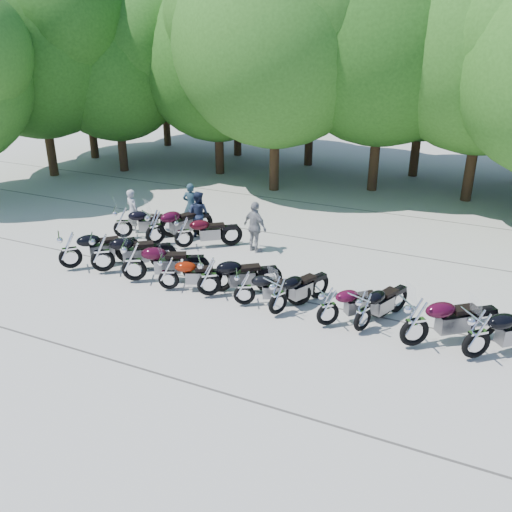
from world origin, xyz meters
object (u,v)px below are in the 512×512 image
at_px(motorcycle_5, 244,287).
at_px(rider_3, 191,205).
at_px(motorcycle_11, 122,222).
at_px(motorcycle_8, 363,311).
at_px(motorcycle_12, 155,226).
at_px(rider_2, 255,227).
at_px(motorcycle_4, 209,276).
at_px(motorcycle_0, 69,249).
at_px(rider_1, 198,214).
at_px(motorcycle_7, 328,306).
at_px(motorcycle_10, 478,333).
at_px(rider_0, 133,211).
at_px(motorcycle_3, 168,272).
at_px(motorcycle_6, 278,295).
at_px(motorcycle_2, 133,261).
at_px(motorcycle_9, 416,321).
at_px(motorcycle_13, 184,231).
at_px(motorcycle_1, 102,252).

xyz_separation_m(motorcycle_5, rider_3, (-4.52, 4.80, 0.27)).
bearing_deg(motorcycle_11, motorcycle_8, -139.17).
height_order(motorcycle_12, rider_2, rider_2).
bearing_deg(motorcycle_4, motorcycle_0, 54.79).
relative_size(rider_1, rider_3, 0.98).
bearing_deg(motorcycle_7, motorcycle_5, 43.67).
bearing_deg(motorcycle_10, rider_0, 32.87).
height_order(motorcycle_5, motorcycle_12, motorcycle_12).
xyz_separation_m(motorcycle_3, motorcycle_4, (1.25, 0.12, 0.09)).
distance_m(motorcycle_5, motorcycle_12, 5.33).
distance_m(motorcycle_3, rider_3, 5.34).
relative_size(motorcycle_6, rider_1, 1.30).
height_order(rider_2, rider_3, rider_2).
distance_m(motorcycle_3, motorcycle_8, 5.58).
bearing_deg(motorcycle_11, motorcycle_12, -125.66).
bearing_deg(rider_0, rider_3, -119.80).
height_order(motorcycle_11, motorcycle_12, motorcycle_12).
xyz_separation_m(motorcycle_6, rider_2, (-2.37, 3.71, 0.26)).
xyz_separation_m(motorcycle_0, motorcycle_7, (8.25, 0.02, -0.09)).
height_order(motorcycle_4, motorcycle_6, motorcycle_4).
distance_m(motorcycle_5, motorcycle_10, 5.84).
xyz_separation_m(motorcycle_2, rider_3, (-0.96, 4.84, 0.14)).
bearing_deg(rider_0, motorcycle_10, -175.69).
height_order(motorcycle_2, motorcycle_6, motorcycle_2).
relative_size(motorcycle_9, motorcycle_12, 1.00).
relative_size(motorcycle_5, motorcycle_10, 0.82).
bearing_deg(motorcycle_11, rider_2, -111.77).
relative_size(motorcycle_2, rider_3, 1.49).
bearing_deg(rider_0, motorcycle_6, 174.58).
relative_size(motorcycle_3, motorcycle_13, 0.91).
xyz_separation_m(motorcycle_5, motorcycle_8, (3.22, -0.00, 0.04)).
distance_m(motorcycle_8, rider_3, 9.12).
bearing_deg(rider_3, motorcycle_2, 87.08).
height_order(motorcycle_0, motorcycle_5, motorcycle_0).
relative_size(motorcycle_7, rider_1, 1.28).
bearing_deg(rider_2, motorcycle_3, 97.79).
bearing_deg(motorcycle_7, motorcycle_9, -136.29).
relative_size(motorcycle_5, rider_3, 1.21).
relative_size(motorcycle_6, motorcycle_10, 0.87).
bearing_deg(rider_1, rider_3, -47.44).
bearing_deg(motorcycle_2, motorcycle_1, 56.45).
bearing_deg(motorcycle_2, motorcycle_10, -118.27).
height_order(motorcycle_2, rider_0, rider_0).
distance_m(motorcycle_3, motorcycle_5, 2.36).
distance_m(motorcycle_9, rider_1, 9.33).
bearing_deg(motorcycle_10, motorcycle_12, 34.81).
height_order(rider_1, rider_3, rider_3).
xyz_separation_m(motorcycle_0, motorcycle_12, (1.25, 2.75, 0.03)).
bearing_deg(motorcycle_4, motorcycle_8, -128.12).
distance_m(motorcycle_7, rider_2, 5.27).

